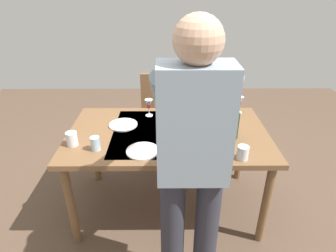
# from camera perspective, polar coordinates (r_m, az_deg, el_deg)

# --- Properties ---
(ground_plane) EXTENTS (6.00, 6.00, 0.00)m
(ground_plane) POSITION_cam_1_polar(r_m,az_deg,el_deg) (2.66, 0.00, -15.34)
(ground_plane) COLOR brown
(dining_table) EXTENTS (1.55, 0.91, 0.74)m
(dining_table) POSITION_cam_1_polar(r_m,az_deg,el_deg) (2.26, 0.00, -2.79)
(dining_table) COLOR brown
(dining_table) RESTS_ON ground_plane
(chair_near) EXTENTS (0.40, 0.40, 0.91)m
(chair_near) POSITION_cam_1_polar(r_m,az_deg,el_deg) (3.06, -1.69, 2.87)
(chair_near) COLOR #523019
(chair_near) RESTS_ON ground_plane
(person_server) EXTENTS (0.42, 0.61, 1.69)m
(person_server) POSITION_cam_1_polar(r_m,az_deg,el_deg) (1.50, 4.88, -6.91)
(person_server) COLOR #2D2D38
(person_server) RESTS_ON ground_plane
(wine_bottle) EXTENTS (0.07, 0.07, 0.30)m
(wine_bottle) POSITION_cam_1_polar(r_m,az_deg,el_deg) (2.14, 13.05, 0.33)
(wine_bottle) COLOR black
(wine_bottle) RESTS_ON dining_table
(wine_glass_left) EXTENTS (0.07, 0.07, 0.15)m
(wine_glass_left) POSITION_cam_1_polar(r_m,az_deg,el_deg) (2.57, 14.07, 4.71)
(wine_glass_left) COLOR white
(wine_glass_left) RESTS_ON dining_table
(wine_glass_right) EXTENTS (0.07, 0.07, 0.15)m
(wine_glass_right) POSITION_cam_1_polar(r_m,az_deg,el_deg) (2.44, -3.86, 4.28)
(wine_glass_right) COLOR white
(wine_glass_right) RESTS_ON dining_table
(water_cup_near_left) EXTENTS (0.07, 0.07, 0.10)m
(water_cup_near_left) POSITION_cam_1_polar(r_m,az_deg,el_deg) (1.95, 4.54, -3.85)
(water_cup_near_left) COLOR silver
(water_cup_near_left) RESTS_ON dining_table
(water_cup_near_right) EXTENTS (0.08, 0.08, 0.09)m
(water_cup_near_right) POSITION_cam_1_polar(r_m,az_deg,el_deg) (1.94, 14.70, -5.18)
(water_cup_near_right) COLOR silver
(water_cup_near_right) RESTS_ON dining_table
(water_cup_far_left) EXTENTS (0.07, 0.07, 0.10)m
(water_cup_far_left) POSITION_cam_1_polar(r_m,az_deg,el_deg) (2.03, -14.30, -3.41)
(water_cup_far_left) COLOR silver
(water_cup_far_left) RESTS_ON dining_table
(water_cup_far_right) EXTENTS (0.08, 0.08, 0.10)m
(water_cup_far_right) POSITION_cam_1_polar(r_m,az_deg,el_deg) (2.13, -18.63, -2.45)
(water_cup_far_right) COLOR silver
(water_cup_far_right) RESTS_ON dining_table
(serving_bowl_pasta) EXTENTS (0.30, 0.30, 0.07)m
(serving_bowl_pasta) POSITION_cam_1_polar(r_m,az_deg,el_deg) (2.31, 3.13, 1.02)
(serving_bowl_pasta) COLOR silver
(serving_bowl_pasta) RESTS_ON dining_table
(side_bowl_salad) EXTENTS (0.18, 0.18, 0.07)m
(side_bowl_salad) POSITION_cam_1_polar(r_m,az_deg,el_deg) (2.10, 9.00, -2.30)
(side_bowl_salad) COLOR silver
(side_bowl_salad) RESTS_ON dining_table
(dinner_plate_near) EXTENTS (0.23, 0.23, 0.01)m
(dinner_plate_near) POSITION_cam_1_polar(r_m,az_deg,el_deg) (1.98, -5.04, -4.98)
(dinner_plate_near) COLOR silver
(dinner_plate_near) RESTS_ON dining_table
(dinner_plate_far) EXTENTS (0.23, 0.23, 0.01)m
(dinner_plate_far) POSITION_cam_1_polar(r_m,az_deg,el_deg) (2.34, -8.94, 0.26)
(dinner_plate_far) COLOR silver
(dinner_plate_far) RESTS_ON dining_table
(table_knife) EXTENTS (0.06, 0.20, 0.00)m
(table_knife) POSITION_cam_1_polar(r_m,az_deg,el_deg) (2.47, 11.78, 1.44)
(table_knife) COLOR silver
(table_knife) RESTS_ON dining_table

